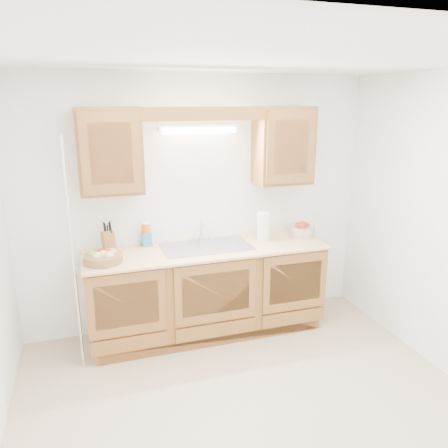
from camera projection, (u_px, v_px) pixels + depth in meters
name	position (u px, v px, depth m)	size (l,w,h in m)	color
room	(253.00, 252.00, 2.98)	(3.52, 3.50, 2.50)	#C0AC8B
base_cabinets	(207.00, 291.00, 4.30)	(2.20, 0.60, 0.86)	brown
countertop	(207.00, 249.00, 4.17)	(2.30, 0.63, 0.04)	#E2B476
upper_cabinet_left	(110.00, 151.00, 3.81)	(0.55, 0.33, 0.75)	brown
upper_cabinet_right	(283.00, 146.00, 4.29)	(0.55, 0.33, 0.75)	brown
valance	(205.00, 114.00, 3.83)	(2.20, 0.05, 0.12)	brown
fluorescent_fixture	(199.00, 129.00, 4.08)	(0.76, 0.08, 0.08)	white
sink	(206.00, 254.00, 4.20)	(0.84, 0.46, 0.36)	#9E9EA3
wire_shelf_pole	(73.00, 260.00, 3.56)	(0.03, 0.03, 2.00)	silver
outlet_plate	(285.00, 208.00, 4.65)	(0.08, 0.01, 0.12)	white
fruit_basket	(103.00, 257.00, 3.78)	(0.34, 0.34, 0.10)	olive
knife_block	(109.00, 241.00, 4.01)	(0.13, 0.18, 0.30)	brown
orange_canister	(146.00, 234.00, 4.19)	(0.08, 0.08, 0.23)	#F7580D
soap_bottle	(146.00, 236.00, 4.20)	(0.09, 0.09, 0.19)	blue
sponge	(146.00, 244.00, 4.24)	(0.12, 0.08, 0.02)	#CC333F
paper_towel	(263.00, 226.00, 4.37)	(0.16, 0.16, 0.33)	silver
apple_bowl	(301.00, 230.00, 4.51)	(0.35, 0.35, 0.15)	silver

